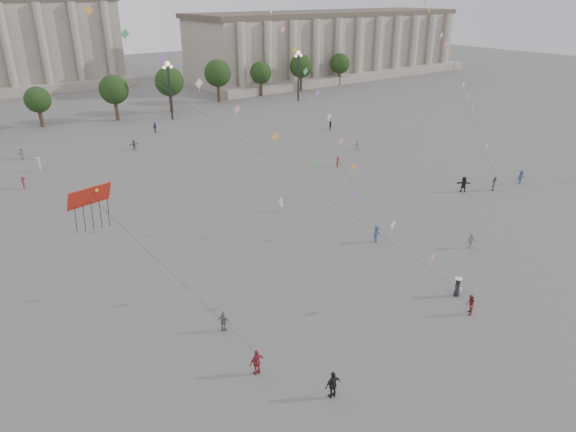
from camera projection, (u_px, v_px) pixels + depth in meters
ground at (392, 325)px, 37.42m from camera, size 360.00×360.00×0.00m
hall_east at (331, 45)px, 143.91m from camera, size 84.00×26.22×17.20m
hall_central at (9, 26)px, 126.81m from camera, size 48.30×34.30×35.50m
tree_row at (74, 93)px, 92.67m from camera, size 137.12×5.12×8.00m
lamp_post_mid_east at (169, 80)px, 94.14m from camera, size 2.00×0.90×10.65m
lamp_post_far_east at (298, 67)px, 110.45m from camera, size 2.00×0.90×10.65m
person_crowd_0 at (155, 127)px, 87.83m from camera, size 1.15×0.97×1.85m
person_crowd_3 at (464, 184)px, 61.86m from camera, size 1.74×1.54×1.92m
person_crowd_4 at (21, 153)px, 73.94m from camera, size 1.49×1.50×1.73m
person_crowd_6 at (471, 240)px, 48.31m from camera, size 1.18×0.92×1.60m
person_crowd_7 at (357, 145)px, 78.26m from camera, size 1.44×0.49×1.54m
person_crowd_8 at (338, 162)px, 70.52m from camera, size 1.09×0.83×1.49m
person_crowd_9 at (330, 125)px, 89.72m from camera, size 1.30×1.25×1.48m
person_crowd_10 at (39, 164)px, 69.02m from camera, size 0.55×0.75×1.91m
person_crowd_12 at (134, 145)px, 78.09m from camera, size 1.57×0.62×1.65m
person_crowd_13 at (281, 204)px, 56.42m from camera, size 0.70×0.67×1.61m
person_crowd_14 at (521, 177)px, 64.42m from camera, size 1.28×0.93×1.77m
person_crowd_17 at (24, 182)px, 62.98m from camera, size 0.78×1.10×1.54m
tourist_0 at (257, 362)px, 32.33m from camera, size 1.06×0.45×1.81m
tourist_3 at (224, 322)px, 36.50m from camera, size 0.86×0.96×1.56m
tourist_4 at (333, 385)px, 30.46m from camera, size 1.11×0.55×1.84m
kite_flyer_0 at (470, 305)px, 38.36m from camera, size 1.00×0.95×1.62m
kite_flyer_1 at (377, 234)px, 49.43m from camera, size 1.24×0.90×1.73m
kite_flyer_2 at (495, 183)px, 62.36m from camera, size 1.05×0.96×1.74m
hat_person at (458, 287)px, 40.72m from camera, size 0.84×0.71×1.69m
dragon_kite at (93, 210)px, 25.26m from camera, size 5.04×1.70×14.20m
kite_train_east at (435, 26)px, 71.51m from camera, size 13.04×31.52×45.67m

